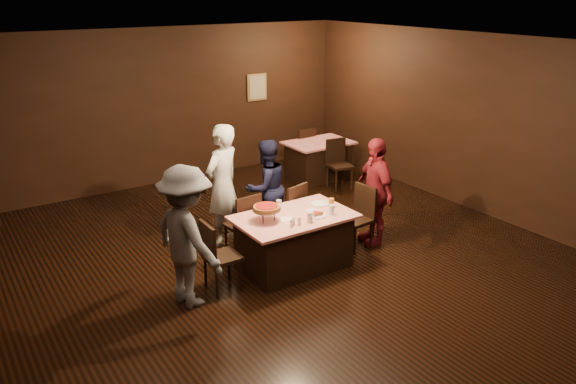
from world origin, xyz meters
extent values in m
plane|color=black|center=(0.00, 0.00, 0.00)|extent=(10.00, 10.00, 0.00)
cube|color=silver|center=(0.00, 0.00, 3.00)|extent=(8.00, 10.00, 0.04)
cube|color=black|center=(0.00, 5.00, 1.50)|extent=(8.00, 0.04, 3.00)
cube|color=black|center=(4.00, 0.00, 1.50)|extent=(0.04, 10.00, 3.00)
cube|color=tan|center=(2.20, 4.97, 1.70)|extent=(0.46, 0.03, 0.56)
cube|color=beige|center=(2.20, 4.95, 1.70)|extent=(0.38, 0.01, 0.48)
cube|color=red|center=(0.16, 0.55, 0.39)|extent=(1.60, 1.00, 0.77)
cube|color=red|center=(2.73, 3.47, 0.39)|extent=(1.30, 0.90, 0.77)
cube|color=black|center=(-0.24, 1.30, 0.47)|extent=(0.46, 0.46, 0.95)
cube|color=black|center=(0.56, 1.30, 0.47)|extent=(0.51, 0.51, 0.95)
cube|color=black|center=(-0.94, 0.55, 0.47)|extent=(0.42, 0.42, 0.95)
cube|color=black|center=(1.26, 0.55, 0.47)|extent=(0.46, 0.46, 0.95)
cube|color=black|center=(2.73, 2.77, 0.47)|extent=(0.48, 0.48, 0.95)
cube|color=black|center=(2.73, 4.07, 0.47)|extent=(0.44, 0.44, 0.95)
imported|color=silver|center=(-0.27, 1.81, 0.92)|extent=(0.80, 0.68, 1.85)
imported|color=black|center=(0.45, 1.74, 0.76)|extent=(0.78, 0.63, 1.52)
imported|color=slate|center=(-1.43, 0.48, 0.88)|extent=(0.87, 1.25, 1.77)
imported|color=maroon|center=(1.62, 0.57, 0.82)|extent=(0.62, 1.03, 1.64)
cylinder|color=black|center=(-0.24, 0.70, 0.84)|extent=(0.01, 0.01, 0.15)
cylinder|color=black|center=(-0.33, 0.55, 0.84)|extent=(0.01, 0.01, 0.15)
cylinder|color=black|center=(-0.16, 0.55, 0.84)|extent=(0.01, 0.01, 0.15)
cylinder|color=silver|center=(-0.24, 0.60, 0.93)|extent=(0.38, 0.38, 0.01)
cylinder|color=#B27233|center=(-0.24, 0.60, 0.96)|extent=(0.35, 0.35, 0.05)
cylinder|color=#A5140C|center=(-0.24, 0.60, 0.98)|extent=(0.30, 0.30, 0.01)
cylinder|color=white|center=(0.41, 0.37, 0.78)|extent=(0.25, 0.25, 0.01)
cylinder|color=#B27233|center=(0.41, 0.37, 0.81)|extent=(0.18, 0.18, 0.04)
cylinder|color=#A5140C|center=(0.41, 0.37, 0.83)|extent=(0.14, 0.14, 0.01)
cylinder|color=white|center=(0.71, 0.70, 0.78)|extent=(0.25, 0.25, 0.01)
cylinder|color=silver|center=(0.21, 0.25, 0.84)|extent=(0.08, 0.08, 0.14)
cylinder|color=silver|center=(0.61, 0.30, 0.84)|extent=(0.08, 0.08, 0.14)
cylinder|color=#BF7F26|center=(0.76, 0.50, 0.84)|extent=(0.08, 0.08, 0.14)
cylinder|color=silver|center=(0.11, 0.85, 0.84)|extent=(0.08, 0.08, 0.14)
cylinder|color=silver|center=(-0.02, 0.30, 0.81)|extent=(0.04, 0.04, 0.08)
cylinder|color=silver|center=(-0.02, 0.30, 0.85)|extent=(0.05, 0.05, 0.02)
cylinder|color=silver|center=(0.04, 0.25, 0.81)|extent=(0.04, 0.04, 0.08)
cylinder|color=silver|center=(0.04, 0.25, 0.85)|extent=(0.05, 0.05, 0.02)
cylinder|color=silver|center=(-0.08, 0.25, 0.81)|extent=(0.04, 0.04, 0.08)
cylinder|color=silver|center=(-0.08, 0.25, 0.85)|extent=(0.05, 0.05, 0.02)
cube|color=white|center=(0.46, 0.55, 0.77)|extent=(0.19, 0.19, 0.01)
cube|color=white|center=(0.01, 0.50, 0.77)|extent=(0.21, 0.21, 0.01)
camera|label=1|loc=(-3.78, -5.26, 3.68)|focal=35.00mm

